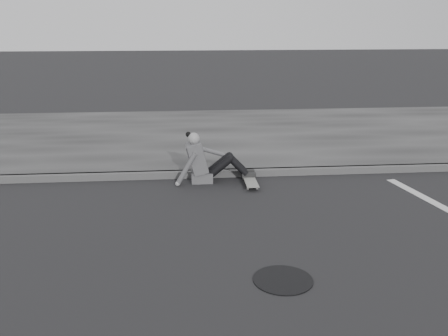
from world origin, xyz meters
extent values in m
plane|color=black|center=(0.00, 0.00, 0.00)|extent=(80.00, 80.00, 0.00)
cube|color=#454545|center=(0.00, 2.58, 0.06)|extent=(24.00, 0.16, 0.12)
cube|color=#313131|center=(0.00, 5.60, 0.06)|extent=(24.00, 6.00, 0.12)
cylinder|color=black|center=(1.17, -1.14, 0.01)|extent=(0.64, 0.64, 0.01)
cylinder|color=gray|center=(1.19, 1.82, 0.03)|extent=(0.03, 0.05, 0.05)
cylinder|color=gray|center=(1.34, 1.82, 0.03)|extent=(0.03, 0.05, 0.05)
cylinder|color=gray|center=(1.19, 2.34, 0.03)|extent=(0.03, 0.05, 0.05)
cylinder|color=gray|center=(1.34, 2.34, 0.03)|extent=(0.03, 0.05, 0.05)
cube|color=#2A2A2C|center=(1.27, 1.82, 0.06)|extent=(0.16, 0.04, 0.03)
cube|color=#2A2A2C|center=(1.27, 2.34, 0.06)|extent=(0.16, 0.04, 0.03)
cube|color=slate|center=(1.27, 2.08, 0.08)|extent=(0.20, 0.78, 0.02)
cube|color=#4A4A4D|center=(0.47, 2.33, 0.09)|extent=(0.36, 0.34, 0.18)
cube|color=#4A4A4D|center=(0.40, 2.33, 0.43)|extent=(0.37, 0.40, 0.57)
cube|color=#4A4A4D|center=(0.27, 2.33, 0.55)|extent=(0.14, 0.30, 0.20)
cylinder|color=gray|center=(0.35, 2.33, 0.67)|extent=(0.09, 0.09, 0.08)
sphere|color=gray|center=(0.34, 2.33, 0.76)|extent=(0.20, 0.20, 0.20)
sphere|color=black|center=(0.25, 2.35, 0.83)|extent=(0.09, 0.09, 0.09)
cylinder|color=black|center=(0.78, 2.24, 0.28)|extent=(0.43, 0.13, 0.39)
cylinder|color=black|center=(0.78, 2.42, 0.28)|extent=(0.43, 0.13, 0.39)
cylinder|color=black|center=(1.08, 2.24, 0.28)|extent=(0.35, 0.11, 0.36)
cylinder|color=black|center=(1.08, 2.42, 0.28)|extent=(0.35, 0.11, 0.36)
sphere|color=black|center=(0.95, 2.24, 0.42)|extent=(0.13, 0.13, 0.13)
sphere|color=black|center=(0.95, 2.42, 0.42)|extent=(0.13, 0.13, 0.13)
cube|color=black|center=(1.27, 2.24, 0.12)|extent=(0.24, 0.08, 0.07)
cube|color=black|center=(1.27, 2.42, 0.12)|extent=(0.24, 0.08, 0.07)
cylinder|color=#4A4A4D|center=(0.20, 2.12, 0.29)|extent=(0.38, 0.08, 0.58)
sphere|color=gray|center=(0.05, 2.11, 0.04)|extent=(0.08, 0.08, 0.08)
cylinder|color=#4A4A4D|center=(0.64, 2.49, 0.49)|extent=(0.48, 0.08, 0.21)
camera|label=1|loc=(0.12, -5.84, 2.68)|focal=40.00mm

